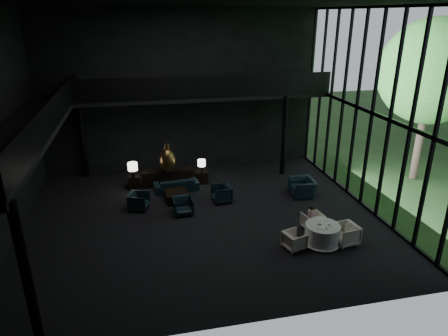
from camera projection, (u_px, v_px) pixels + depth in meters
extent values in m
cube|color=black|center=(203.00, 219.00, 16.05)|extent=(14.00, 12.00, 0.02)
cube|color=black|center=(199.00, 4.00, 13.17)|extent=(14.00, 12.00, 0.02)
cube|color=black|center=(182.00, 93.00, 20.08)|extent=(14.00, 0.04, 8.00)
cube|color=black|center=(243.00, 187.00, 9.14)|extent=(14.00, 0.04, 8.00)
cube|color=black|center=(25.00, 132.00, 13.42)|extent=(2.00, 12.00, 0.25)
cube|color=black|center=(205.00, 96.00, 19.36)|extent=(12.00, 2.00, 0.25)
cube|color=black|center=(54.00, 113.00, 13.40)|extent=(0.06, 12.00, 1.00)
cube|color=black|center=(208.00, 87.00, 18.24)|extent=(12.00, 0.06, 1.00)
cylinder|color=black|center=(27.00, 280.00, 9.14)|extent=(0.24, 0.24, 4.00)
cylinder|color=black|center=(83.00, 139.00, 19.53)|extent=(0.24, 0.24, 4.00)
cylinder|color=black|center=(284.00, 136.00, 19.93)|extent=(0.24, 0.24, 4.00)
cylinder|color=#382D23|center=(421.00, 131.00, 19.17)|extent=(0.36, 0.36, 4.90)
sphere|color=#2B5E21|center=(432.00, 72.00, 18.16)|extent=(4.80, 4.80, 4.80)
cube|color=black|center=(168.00, 177.00, 19.11)|extent=(2.43, 0.55, 0.77)
ellipsoid|color=#B48B43|center=(167.00, 160.00, 18.51)|extent=(0.75, 0.75, 1.17)
cylinder|color=#B48B43|center=(167.00, 146.00, 18.26)|extent=(0.26, 0.26, 0.24)
cube|color=black|center=(134.00, 182.00, 18.81)|extent=(0.55, 0.55, 0.60)
cylinder|color=black|center=(133.00, 174.00, 18.41)|extent=(0.13, 0.13, 0.39)
cylinder|color=white|center=(133.00, 166.00, 18.28)|extent=(0.44, 0.44, 0.35)
cube|color=black|center=(201.00, 177.00, 19.39)|extent=(0.56, 0.56, 0.61)
cylinder|color=black|center=(202.00, 169.00, 19.04)|extent=(0.11, 0.11, 0.33)
cylinder|color=white|center=(202.00, 163.00, 18.92)|extent=(0.38, 0.38, 0.30)
imported|color=black|center=(176.00, 183.00, 18.50)|extent=(2.04, 0.75, 0.78)
imported|color=black|center=(139.00, 200.00, 16.71)|extent=(0.95, 0.98, 0.82)
imported|color=black|center=(222.00, 192.00, 17.38)|extent=(0.83, 0.88, 0.86)
imported|color=black|center=(183.00, 205.00, 16.31)|extent=(0.84, 0.79, 0.82)
imported|color=black|center=(303.00, 184.00, 17.97)|extent=(0.88, 1.29, 1.09)
cube|color=black|center=(177.00, 196.00, 17.52)|extent=(1.09, 1.09, 0.43)
cylinder|color=white|center=(322.00, 234.00, 14.18)|extent=(1.23, 1.23, 0.75)
cone|color=white|center=(321.00, 242.00, 14.30)|extent=(1.39, 1.39, 0.10)
imported|color=beige|center=(313.00, 221.00, 15.18)|extent=(0.73, 0.70, 0.67)
imported|color=silver|center=(345.00, 233.00, 14.20)|extent=(0.88, 0.92, 0.85)
imported|color=silver|center=(294.00, 240.00, 13.92)|extent=(0.73, 0.76, 0.64)
cylinder|color=pink|center=(311.00, 215.00, 15.00)|extent=(0.26, 0.26, 0.37)
sphere|color=#D8A884|center=(312.00, 208.00, 14.90)|extent=(0.18, 0.18, 0.18)
ellipsoid|color=black|center=(312.00, 208.00, 14.89)|extent=(0.19, 0.19, 0.13)
cylinder|color=white|center=(320.00, 228.00, 13.85)|extent=(0.31, 0.31, 0.01)
cylinder|color=white|center=(326.00, 220.00, 14.36)|extent=(0.25, 0.25, 0.01)
cylinder|color=white|center=(331.00, 226.00, 13.98)|extent=(0.17, 0.17, 0.01)
cylinder|color=white|center=(329.00, 224.00, 14.03)|extent=(0.09, 0.09, 0.07)
ellipsoid|color=white|center=(320.00, 224.00, 14.07)|extent=(0.15, 0.15, 0.08)
cylinder|color=#99999E|center=(326.00, 228.00, 13.75)|extent=(0.08, 0.08, 0.08)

